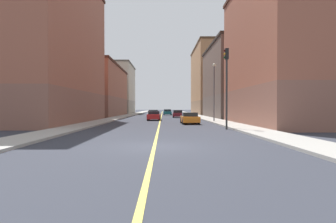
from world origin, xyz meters
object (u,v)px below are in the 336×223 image
street_lamp_left_near (214,86)px  car_red (154,116)px  car_teal (167,112)px  building_right_midblock (98,91)px  car_orange (190,118)px  building_right_corner (47,45)px  building_left_far (212,81)px  car_white (153,114)px  car_maroon (178,114)px  building_left_mid (235,81)px  building_right_distant (117,89)px  building_left_near (285,50)px  traffic_light_left_near (227,78)px

street_lamp_left_near → car_red: street_lamp_left_near is taller
car_red → car_teal: bearing=85.1°
car_teal → car_red: 27.45m
building_right_midblock → car_orange: 32.48m
building_right_corner → building_right_midblock: (-0.00, 25.68, -3.91)m
car_orange → car_teal: car_teal is taller
building_left_far → street_lamp_left_near: (-6.48, -38.56, -4.33)m
building_right_corner → building_right_midblock: bearing=90.0°
car_white → car_maroon: bearing=16.5°
building_right_midblock → car_red: 22.76m
building_left_far → street_lamp_left_near: building_left_far is taller
building_left_mid → car_red: building_left_mid is taller
car_maroon → building_right_distant: bearing=117.4°
building_right_corner → car_red: (12.28, 7.08, -8.51)m
building_right_distant → building_left_far: bearing=-19.8°
building_left_far → building_right_distant: bearing=160.2°
building_left_near → car_orange: (-9.81, 2.01, -7.22)m
building_left_near → building_left_far: (-0.00, 43.93, 0.96)m
building_left_near → car_white: 26.36m
building_right_distant → car_red: (12.28, -42.47, -6.54)m
car_orange → car_maroon: 20.09m
building_right_corner → car_white: building_right_corner is taller
building_left_far → building_left_near: bearing=-90.0°
building_left_mid → building_right_corner: size_ratio=0.87×
building_right_midblock → building_left_far: bearing=28.6°
building_left_near → car_teal: size_ratio=4.26×
car_maroon → car_teal: bearing=95.8°
building_left_far → car_white: (-14.55, -23.15, -8.12)m
car_teal → car_maroon: bearing=-84.2°
car_maroon → car_red: (-3.98, -11.14, 0.01)m
building_left_near → street_lamp_left_near: bearing=140.4°
building_right_corner → street_lamp_left_near: building_right_corner is taller
building_right_distant → building_right_midblock: bearing=-90.0°
building_left_far → car_white: bearing=-122.2°
building_left_far → car_red: 36.77m
car_red → building_left_mid: bearing=33.6°
street_lamp_left_near → car_teal: 33.59m
building_right_distant → street_lamp_left_near: building_right_distant is taller
car_teal → car_white: 17.76m
building_left_mid → building_left_far: bearing=90.0°
building_left_near → building_left_mid: bearing=90.0°
car_orange → building_left_far: bearing=76.8°
building_right_midblock → car_white: 15.42m
car_white → car_maroon: 4.64m
traffic_light_left_near → car_maroon: (-2.61, 28.06, -3.66)m
building_left_far → building_right_midblock: 30.24m
car_teal → car_maroon: 16.30m
building_left_mid → street_lamp_left_near: 16.42m
traffic_light_left_near → car_maroon: 28.41m
building_right_corner → building_right_midblock: 25.97m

